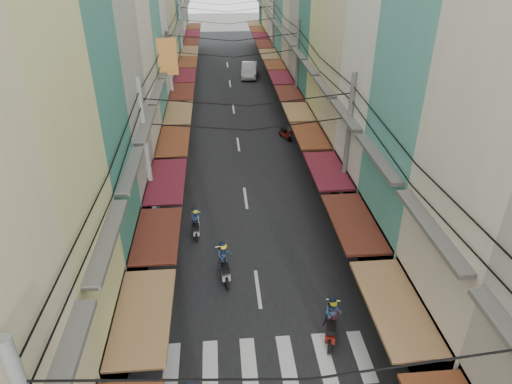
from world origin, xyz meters
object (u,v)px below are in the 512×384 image
bicycle (350,221)px  traffic_sign (441,311)px  market_umbrella (446,279)px  white_car (249,77)px

bicycle → traffic_sign: 9.65m
market_umbrella → traffic_sign: traffic_sign is taller
white_car → traffic_sign: traffic_sign is taller
bicycle → traffic_sign: bearing=165.1°
bicycle → traffic_sign: (0.40, -9.34, 2.37)m
bicycle → market_umbrella: size_ratio=0.78×
traffic_sign → white_car: bearing=95.4°
white_car → traffic_sign: (3.68, -38.88, 2.37)m
white_car → market_umbrella: bearing=-76.3°
bicycle → market_umbrella: 7.61m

